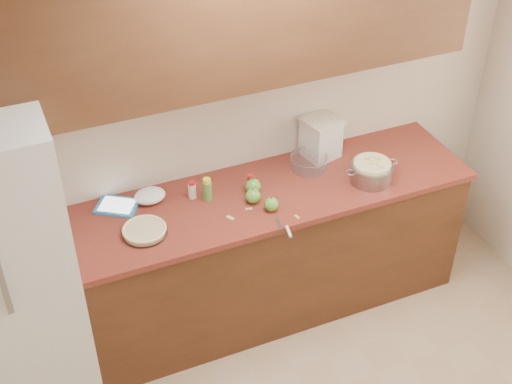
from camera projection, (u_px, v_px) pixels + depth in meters
name	position (u px, v px, depth m)	size (l,w,h in m)	color
room_shell	(400.00, 325.00, 2.84)	(3.60, 3.60, 3.60)	tan
counter_run	(256.00, 253.00, 4.43)	(2.64, 0.68, 0.92)	#542A17
upper_cabinets	(244.00, 18.00, 3.64)	(2.60, 0.34, 0.70)	#502D18
fridge	(2.00, 267.00, 3.69)	(0.70, 0.70, 1.80)	silver
pie	(144.00, 231.00, 3.86)	(0.25, 0.25, 0.04)	silver
colander	(371.00, 172.00, 4.23)	(0.35, 0.25, 0.13)	gray
flour_canister	(321.00, 137.00, 4.40)	(0.26, 0.26, 0.26)	silver
tablet	(117.00, 206.00, 4.05)	(0.29, 0.27, 0.02)	#277BBF
paring_knife	(287.00, 230.00, 3.88)	(0.05, 0.19, 0.02)	gray
lemon_bottle	(207.00, 189.00, 4.08)	(0.05, 0.05, 0.14)	#4C8C38
cinnamon_shaker	(192.00, 190.00, 4.10)	(0.05, 0.05, 0.11)	beige
vanilla_bottle	(250.00, 182.00, 4.16)	(0.04, 0.04, 0.11)	black
mixing_bowl	(309.00, 161.00, 4.34)	(0.23, 0.23, 0.09)	silver
paper_towel	(150.00, 196.00, 4.08)	(0.18, 0.15, 0.07)	white
apple_left	(253.00, 196.00, 4.07)	(0.09, 0.09, 0.10)	#52932C
apple_center	(253.00, 186.00, 4.14)	(0.09, 0.09, 0.10)	#52932C
apple_front	(271.00, 204.00, 4.01)	(0.08, 0.08, 0.09)	#52932C
peel_a	(230.00, 218.00, 3.98)	(0.05, 0.02, 0.00)	#9BC760
peel_b	(297.00, 217.00, 3.99)	(0.04, 0.01, 0.00)	#9BC760
peel_c	(249.00, 209.00, 4.04)	(0.04, 0.02, 0.00)	#9BC760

